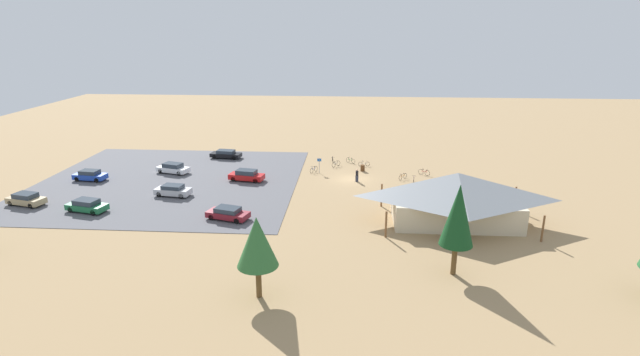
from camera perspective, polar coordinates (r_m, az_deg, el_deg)
The scene contains 24 objects.
ground at distance 66.01m, azimuth 3.74°, elevation -0.18°, with size 160.00×160.00×0.00m, color #9E7F56.
parking_lot_asphalt at distance 68.16m, azimuth -17.00°, elevation -0.33°, with size 33.77×32.76×0.05m, color #56565B.
bike_pavilion at distance 52.64m, azimuth 15.52°, elevation -1.92°, with size 15.17×8.92×5.42m.
trash_bin at distance 69.83m, azimuth 4.96°, elevation 1.16°, with size 0.60×0.60×0.90m, color brown.
lot_sign at distance 68.36m, azimuth -0.09°, elevation 1.71°, with size 0.56×0.08×2.20m.
pine_far_east at distance 36.75m, azimuth -7.30°, elevation -7.39°, with size 3.11×3.11×6.52m.
pine_east at distance 41.02m, azimuth 15.70°, elevation -4.20°, with size 2.75×2.75×7.86m.
bicycle_black_front_row at distance 74.25m, azimuth 1.48°, elevation 2.14°, with size 0.48×1.79×0.84m.
bicycle_silver_edge_north at distance 71.88m, azimuth 1.88°, elevation 1.64°, with size 1.14×1.47×0.88m.
bicycle_blue_lone_east at distance 69.03m, azimuth -0.72°, elevation 0.99°, with size 0.94×1.52×0.92m.
bicycle_red_back_row at distance 69.25m, azimuth 11.97°, elevation 0.65°, with size 1.47×0.92×0.84m.
bicycle_orange_yard_left at distance 66.80m, azimuth 9.58°, elevation 0.17°, with size 1.18×1.41×0.84m.
bicycle_white_yard_front at distance 72.36m, azimuth 5.12°, elevation 1.65°, with size 1.71×0.48×0.78m.
bicycle_green_yard_center at distance 73.89m, azimuth 3.57°, elevation 2.03°, with size 1.36×1.10×0.79m.
bicycle_purple_by_bin at distance 65.50m, azimuth 10.81°, elevation -0.25°, with size 0.48×1.79×0.87m.
car_red_far_end at distance 65.77m, azimuth -8.51°, elevation 0.31°, with size 4.84×2.59×1.48m.
car_white_by_curb at distance 71.41m, azimuth -16.67°, elevation 1.10°, with size 4.83×2.99×1.43m.
car_silver_second_row at distance 61.91m, azimuth -16.66°, elevation -1.37°, with size 4.46×2.38×1.38m.
car_green_front_row at distance 60.19m, azimuth -25.40°, elevation -2.89°, with size 4.75×2.82×1.40m.
car_tan_inner_stall at distance 65.63m, azimuth -30.92°, elevation -2.11°, with size 4.63×2.77×1.42m.
car_maroon_back_corner at distance 53.19m, azimuth -10.63°, elevation -4.03°, with size 4.83×3.06×1.32m.
car_blue_end_stall at distance 71.98m, azimuth -25.10°, elevation 0.29°, with size 4.36×2.17×1.40m.
car_black_mid_lot at distance 77.57m, azimuth -10.85°, elevation 2.74°, with size 4.87×2.37×1.27m.
visitor_at_bikes at distance 64.93m, azimuth 4.31°, elevation 0.33°, with size 0.40×0.40×1.70m.
Camera 1 is at (-0.06, 62.97, 19.82)m, focal length 27.62 mm.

